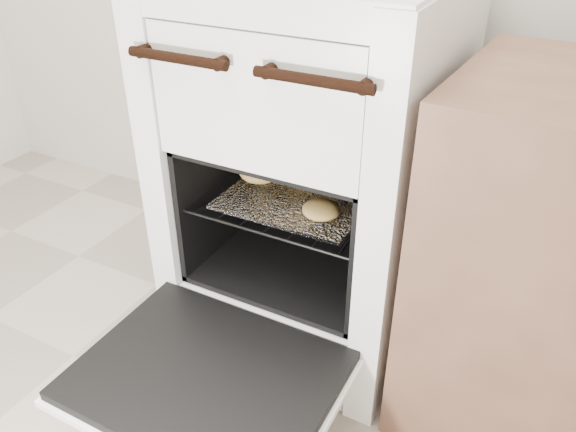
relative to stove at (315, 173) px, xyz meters
name	(u,v)px	position (x,y,z in m)	size (l,w,h in m)	color
stove	(315,173)	(0.00, 0.00, 0.00)	(0.61, 0.67, 0.93)	white
oven_door	(207,378)	(0.00, -0.51, -0.25)	(0.55, 0.42, 0.04)	black
oven_rack	(303,195)	(0.00, -0.07, -0.03)	(0.44, 0.42, 0.01)	black
foil_sheet	(300,196)	(0.00, -0.09, -0.03)	(0.34, 0.30, 0.01)	white
baked_rolls	(306,175)	(-0.01, -0.03, 0.00)	(0.34, 0.29, 0.06)	tan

